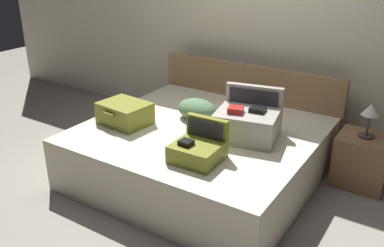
{
  "coord_description": "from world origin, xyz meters",
  "views": [
    {
      "loc": [
        1.77,
        -2.49,
        1.97
      ],
      "look_at": [
        0.0,
        0.26,
        0.58
      ],
      "focal_mm": 39.15,
      "sensor_mm": 36.0,
      "label": 1
    }
  ],
  "objects": [
    {
      "name": "pillow_near_headboard",
      "position": [
        0.19,
        1.01,
        0.57
      ],
      "size": [
        0.38,
        0.3,
        0.18
      ],
      "primitive_type": "ellipsoid",
      "rotation": [
        0.0,
        0.0,
        0.08
      ],
      "color": "white",
      "rests_on": "bed"
    },
    {
      "name": "pillow_center_head",
      "position": [
        -0.16,
        0.59,
        0.57
      ],
      "size": [
        0.43,
        0.36,
        0.19
      ],
      "primitive_type": "ellipsoid",
      "rotation": [
        0.0,
        0.0,
        -0.15
      ],
      "color": "#4C724C",
      "rests_on": "bed"
    },
    {
      "name": "ground_plane",
      "position": [
        0.0,
        0.0,
        0.0
      ],
      "size": [
        12.0,
        12.0,
        0.0
      ],
      "primitive_type": "plane",
      "color": "gray"
    },
    {
      "name": "table_lamp",
      "position": [
        1.26,
        1.07,
        0.68
      ],
      "size": [
        0.15,
        0.15,
        0.3
      ],
      "color": "#3F3833",
      "rests_on": "nightstand"
    },
    {
      "name": "hard_case_medium",
      "position": [
        -0.64,
        0.13,
        0.58
      ],
      "size": [
        0.46,
        0.39,
        0.2
      ],
      "rotation": [
        0.0,
        0.0,
        -0.1
      ],
      "color": "olive",
      "rests_on": "bed"
    },
    {
      "name": "hard_case_small",
      "position": [
        0.29,
        -0.1,
        0.57
      ],
      "size": [
        0.36,
        0.36,
        0.3
      ],
      "rotation": [
        0.0,
        0.0,
        0.03
      ],
      "color": "olive",
      "rests_on": "bed"
    },
    {
      "name": "bed",
      "position": [
        0.0,
        0.4,
        0.24
      ],
      "size": [
        1.97,
        1.83,
        0.48
      ],
      "primitive_type": "cube",
      "color": "beige",
      "rests_on": "ground"
    },
    {
      "name": "headboard",
      "position": [
        0.0,
        1.36,
        0.42
      ],
      "size": [
        2.01,
        0.08,
        0.84
      ],
      "primitive_type": "cube",
      "color": "olive",
      "rests_on": "ground"
    },
    {
      "name": "back_wall",
      "position": [
        0.0,
        1.65,
        1.3
      ],
      "size": [
        8.0,
        0.1,
        2.6
      ],
      "primitive_type": "cube",
      "color": "beige",
      "rests_on": "ground"
    },
    {
      "name": "hard_case_large",
      "position": [
        0.42,
        0.47,
        0.62
      ],
      "size": [
        0.58,
        0.54,
        0.4
      ],
      "rotation": [
        0.0,
        0.0,
        0.2
      ],
      "color": "gray",
      "rests_on": "bed"
    },
    {
      "name": "nightstand",
      "position": [
        1.26,
        1.07,
        0.23
      ],
      "size": [
        0.44,
        0.4,
        0.46
      ],
      "primitive_type": "cube",
      "color": "olive",
      "rests_on": "ground"
    }
  ]
}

